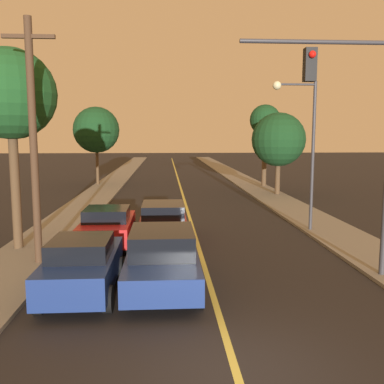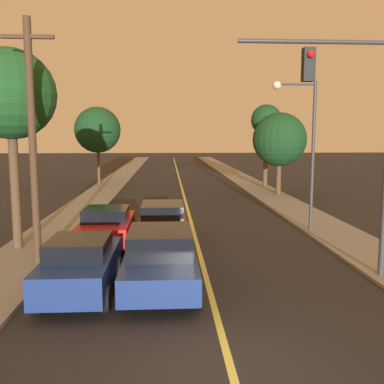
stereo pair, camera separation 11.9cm
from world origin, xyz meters
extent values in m
plane|color=black|center=(0.00, 0.00, 0.00)|extent=(200.00, 200.00, 0.00)
cube|color=black|center=(0.00, 36.00, 0.01)|extent=(9.51, 80.00, 0.01)
cube|color=#D1C14C|center=(0.00, 36.00, 0.01)|extent=(0.16, 76.00, 0.00)
cube|color=gray|center=(-6.00, 36.00, 0.06)|extent=(2.50, 80.00, 0.12)
cube|color=gray|center=(6.00, 36.00, 0.06)|extent=(2.50, 80.00, 0.12)
cube|color=navy|center=(-1.33, 4.52, 0.70)|extent=(1.91, 4.82, 0.66)
cube|color=black|center=(-1.33, 4.32, 1.36)|extent=(1.68, 2.17, 0.65)
cylinder|color=black|center=(-2.24, 6.01, 0.37)|extent=(0.22, 0.74, 0.74)
cylinder|color=black|center=(-0.42, 6.01, 0.37)|extent=(0.22, 0.74, 0.74)
cylinder|color=black|center=(-2.24, 3.02, 0.37)|extent=(0.22, 0.74, 0.74)
cylinder|color=black|center=(-0.42, 3.02, 0.37)|extent=(0.22, 0.74, 0.74)
cube|color=red|center=(-1.33, 9.94, 0.62)|extent=(1.84, 4.69, 0.61)
cube|color=black|center=(-1.33, 9.75, 1.24)|extent=(1.62, 2.11, 0.61)
cylinder|color=black|center=(-2.21, 11.39, 0.32)|extent=(0.22, 0.63, 0.63)
cylinder|color=black|center=(-0.46, 11.39, 0.32)|extent=(0.22, 0.63, 0.63)
cylinder|color=black|center=(-2.21, 8.49, 0.32)|extent=(0.22, 0.63, 0.63)
cylinder|color=black|center=(-0.46, 8.49, 0.32)|extent=(0.22, 0.63, 0.63)
cube|color=navy|center=(-3.42, 4.12, 0.71)|extent=(1.70, 3.94, 0.76)
cube|color=black|center=(-3.42, 3.96, 1.33)|extent=(1.50, 1.77, 0.47)
cylinder|color=black|center=(-4.23, 5.34, 0.33)|extent=(0.22, 0.66, 0.66)
cylinder|color=black|center=(-2.62, 5.34, 0.33)|extent=(0.22, 0.66, 0.66)
cylinder|color=black|center=(-4.23, 2.90, 0.33)|extent=(0.22, 0.66, 0.66)
cylinder|color=black|center=(-2.62, 2.90, 0.33)|extent=(0.22, 0.66, 0.66)
cube|color=red|center=(-3.42, 9.06, 0.71)|extent=(1.81, 3.86, 0.69)
cube|color=black|center=(-3.42, 8.90, 1.29)|extent=(1.59, 1.74, 0.46)
cylinder|color=black|center=(-4.28, 10.26, 0.37)|extent=(0.22, 0.74, 0.74)
cylinder|color=black|center=(-2.56, 10.26, 0.37)|extent=(0.22, 0.74, 0.74)
cylinder|color=black|center=(-4.28, 7.86, 0.37)|extent=(0.22, 0.74, 0.74)
cylinder|color=black|center=(-2.56, 7.86, 0.37)|extent=(0.22, 0.74, 0.74)
cylinder|color=#333338|center=(2.98, 4.92, 6.73)|extent=(4.35, 0.12, 0.12)
cube|color=black|center=(2.76, 4.92, 6.12)|extent=(0.32, 0.28, 0.90)
sphere|color=red|center=(2.76, 4.74, 6.37)|extent=(0.20, 0.20, 0.20)
cylinder|color=#333338|center=(5.10, 11.08, 3.30)|extent=(0.14, 0.14, 6.36)
cylinder|color=#333338|center=(4.28, 11.08, 6.33)|extent=(1.64, 0.09, 0.09)
sphere|color=beige|center=(3.47, 11.08, 6.28)|extent=(0.36, 0.36, 0.36)
cylinder|color=#422D1E|center=(-5.35, 6.81, 3.95)|extent=(0.24, 0.24, 7.67)
cube|color=#422D1E|center=(-5.35, 6.81, 7.19)|extent=(1.60, 0.12, 0.12)
cylinder|color=#4C3823|center=(-6.63, 8.69, 2.33)|extent=(0.33, 0.33, 4.41)
sphere|color=#19471E|center=(-6.63, 8.69, 5.65)|extent=(3.18, 3.18, 3.18)
cylinder|color=#4C3823|center=(-6.95, 29.44, 1.74)|extent=(0.24, 0.24, 3.23)
sphere|color=#143819|center=(-6.95, 29.44, 4.69)|extent=(3.82, 3.82, 3.82)
cylinder|color=#4C3823|center=(6.65, 22.54, 1.38)|extent=(0.35, 0.35, 2.51)
sphere|color=#143819|center=(6.65, 22.54, 3.94)|extent=(3.73, 3.73, 3.73)
cylinder|color=#4C3823|center=(6.86, 27.59, 2.36)|extent=(0.37, 0.37, 4.49)
sphere|color=#143819|center=(6.86, 27.59, 5.47)|extent=(2.47, 2.47, 2.47)
camera|label=1|loc=(-1.23, -6.95, 4.18)|focal=40.00mm
camera|label=2|loc=(-1.11, -6.96, 4.18)|focal=40.00mm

